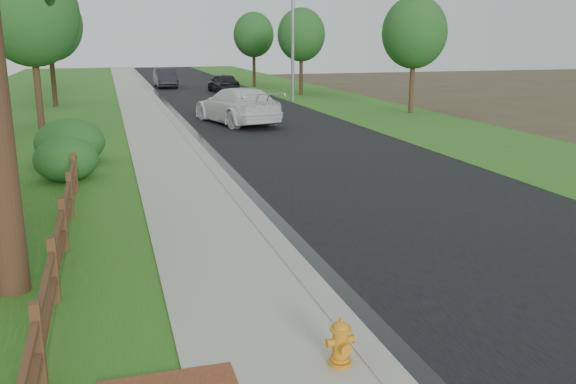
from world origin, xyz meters
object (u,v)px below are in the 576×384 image
object	(u,v)px
fire_hydrant	(341,343)
ranch_fence	(67,207)
white_suv	(237,105)
dark_car_mid	(223,83)
streetlight	(290,11)

from	to	relation	value
fire_hydrant	ranch_fence	bearing A→B (deg)	117.81
white_suv	dark_car_mid	bearing A→B (deg)	-111.81
fire_hydrant	white_suv	size ratio (longest dim) A/B	0.11
ranch_fence	dark_car_mid	size ratio (longest dim) A/B	4.12
white_suv	dark_car_mid	world-z (taller)	white_suv
dark_car_mid	ranch_fence	bearing A→B (deg)	69.70
ranch_fence	dark_car_mid	bearing A→B (deg)	73.99
ranch_fence	white_suv	world-z (taller)	white_suv
dark_car_mid	streetlight	bearing A→B (deg)	105.17
white_suv	streetlight	bearing A→B (deg)	-134.20
dark_car_mid	fire_hydrant	bearing A→B (deg)	77.24
ranch_fence	fire_hydrant	distance (m)	7.50
ranch_fence	streetlight	distance (m)	27.75
dark_car_mid	white_suv	bearing A→B (deg)	77.37
ranch_fence	fire_hydrant	size ratio (longest dim) A/B	26.99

